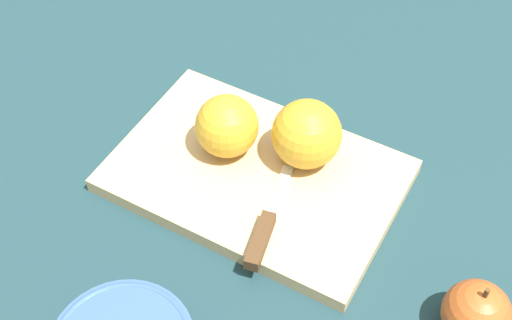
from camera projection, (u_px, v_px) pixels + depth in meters
The scene contains 7 objects.
ground_plane at pixel (256, 181), 0.90m from camera, with size 4.00×4.00×0.00m, color #193338.
cutting_board at pixel (256, 176), 0.89m from camera, with size 0.36×0.26×0.02m.
apple_half_left at pixel (227, 126), 0.88m from camera, with size 0.08×0.08×0.08m.
apple_half_right at pixel (307, 134), 0.86m from camera, with size 0.09×0.09×0.09m.
knife at pixel (263, 233), 0.81m from camera, with size 0.04×0.16×0.02m.
apple_slice at pixel (305, 143), 0.91m from camera, with size 0.06×0.06×0.01m.
apple_whole at pixel (476, 314), 0.73m from camera, with size 0.07×0.07×0.08m.
Camera 1 is at (0.24, -0.51, 0.70)m, focal length 50.00 mm.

